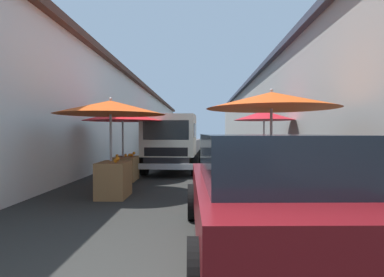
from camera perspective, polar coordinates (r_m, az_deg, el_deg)
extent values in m
plane|color=#282826|center=(15.91, 0.90, -4.20)|extent=(90.00, 90.00, 0.00)
cube|color=silver|center=(19.53, -20.46, 3.15)|extent=(49.50, 7.00, 4.38)
cube|color=#4C3328|center=(19.75, -20.51, 9.87)|extent=(49.80, 7.50, 0.24)
cube|color=gray|center=(19.40, 22.58, 3.86)|extent=(49.50, 7.00, 4.86)
cube|color=#383D4C|center=(19.69, 22.64, 11.29)|extent=(49.80, 7.50, 0.24)
cylinder|color=#9E9EA3|center=(11.72, 13.19, -0.53)|extent=(0.06, 0.06, 2.29)
cone|color=red|center=(11.73, 13.21, 4.19)|extent=(2.24, 2.24, 0.35)
sphere|color=#9E9EA3|center=(11.75, 13.22, 5.24)|extent=(0.07, 0.07, 0.07)
cube|color=#9E7547|center=(11.90, 13.42, -4.31)|extent=(0.94, 0.79, 0.71)
sphere|color=orange|center=(11.91, 12.63, -2.38)|extent=(0.09, 0.09, 0.09)
sphere|color=orange|center=(11.89, 14.10, -2.39)|extent=(0.09, 0.09, 0.09)
sphere|color=orange|center=(12.08, 12.55, -2.33)|extent=(0.09, 0.09, 0.09)
cylinder|color=#9E9EA3|center=(6.95, 14.46, -1.34)|extent=(0.06, 0.06, 2.36)
cone|color=#D84C14|center=(6.98, 14.50, 6.87)|extent=(2.85, 2.85, 0.36)
sphere|color=#9E9EA3|center=(7.01, 14.51, 8.68)|extent=(0.07, 0.07, 0.07)
cube|color=brown|center=(7.08, 16.45, -7.91)|extent=(0.97, 0.67, 0.74)
sphere|color=orange|center=(6.94, 16.67, -4.18)|extent=(0.09, 0.09, 0.09)
sphere|color=orange|center=(7.21, 17.95, -4.42)|extent=(0.09, 0.09, 0.09)
sphere|color=orange|center=(7.01, 15.31, -4.56)|extent=(0.09, 0.09, 0.09)
sphere|color=orange|center=(7.30, 14.90, -4.34)|extent=(0.09, 0.09, 0.09)
sphere|color=orange|center=(6.69, 16.71, -4.84)|extent=(0.09, 0.09, 0.09)
sphere|color=orange|center=(6.89, 17.33, -4.68)|extent=(0.09, 0.09, 0.09)
cylinder|color=#9E9EA3|center=(20.14, -5.00, 0.07)|extent=(0.06, 0.06, 2.22)
cone|color=red|center=(20.15, -5.01, 2.76)|extent=(2.25, 2.25, 0.33)
sphere|color=#9E9EA3|center=(20.16, -5.01, 3.34)|extent=(0.07, 0.07, 0.07)
cube|color=#9E7547|center=(20.42, -5.20, -1.96)|extent=(0.86, 0.58, 0.76)
sphere|color=orange|center=(20.34, -5.61, -0.78)|extent=(0.09, 0.09, 0.09)
sphere|color=orange|center=(20.22, -5.13, -0.79)|extent=(0.09, 0.09, 0.09)
sphere|color=orange|center=(20.52, -5.41, -0.61)|extent=(0.09, 0.09, 0.09)
cylinder|color=#9E9EA3|center=(7.43, -14.82, -1.72)|extent=(0.06, 0.06, 2.22)
cone|color=#D84C14|center=(7.44, -14.86, 5.59)|extent=(2.55, 2.55, 0.33)
sphere|color=#9E9EA3|center=(7.46, -14.87, 7.15)|extent=(0.07, 0.07, 0.07)
cube|color=olive|center=(7.27, -14.30, -7.39)|extent=(0.90, 0.64, 0.81)
sphere|color=orange|center=(6.91, -13.63, -3.64)|extent=(0.09, 0.09, 0.09)
sphere|color=orange|center=(7.02, -14.00, -4.01)|extent=(0.09, 0.09, 0.09)
sphere|color=orange|center=(7.30, -13.71, -3.81)|extent=(0.09, 0.09, 0.09)
cylinder|color=#9E9EA3|center=(9.88, -12.71, -1.22)|extent=(0.06, 0.06, 2.15)
cone|color=red|center=(9.89, -12.74, 4.11)|extent=(2.47, 2.47, 0.31)
sphere|color=#9E9EA3|center=(9.90, -12.74, 5.25)|extent=(0.07, 0.07, 0.07)
cube|color=#9E7547|center=(9.70, -12.24, -5.48)|extent=(0.92, 0.67, 0.73)
sphere|color=orange|center=(9.80, -11.36, -3.00)|extent=(0.09, 0.09, 0.09)
sphere|color=orange|center=(9.72, -12.22, -3.04)|extent=(0.09, 0.09, 0.09)
sphere|color=orange|center=(9.77, -11.06, -3.01)|extent=(0.09, 0.09, 0.09)
sphere|color=orange|center=(9.77, -10.72, -2.69)|extent=(0.09, 0.09, 0.09)
sphere|color=orange|center=(9.79, -11.52, -3.00)|extent=(0.09, 0.09, 0.09)
sphere|color=orange|center=(9.57, -13.74, -3.11)|extent=(0.09, 0.09, 0.09)
cube|color=#600F14|center=(4.07, 13.07, -11.76)|extent=(3.96, 1.87, 0.64)
cube|color=#19232D|center=(3.84, 13.64, -3.48)|extent=(2.40, 1.60, 0.56)
cube|color=black|center=(5.95, 8.63, -9.80)|extent=(0.16, 1.65, 0.20)
cube|color=silver|center=(5.86, 2.90, -7.18)|extent=(0.07, 0.24, 0.14)
cube|color=silver|center=(6.04, 14.12, -6.95)|extent=(0.07, 0.24, 0.14)
cylinder|color=black|center=(5.31, 0.29, -11.66)|extent=(0.61, 0.22, 0.60)
cylinder|color=black|center=(5.61, 18.48, -11.03)|extent=(0.61, 0.22, 0.60)
cylinder|color=black|center=(2.79, 1.28, -23.80)|extent=(0.61, 0.22, 0.60)
cube|color=black|center=(12.19, -3.07, -3.47)|extent=(4.86, 1.70, 0.36)
cube|color=beige|center=(10.53, -4.21, 0.60)|extent=(1.62, 1.82, 1.40)
cube|color=#19232D|center=(9.80, -4.85, 1.58)|extent=(0.13, 1.47, 0.63)
cube|color=#19232D|center=(10.53, -4.21, 1.55)|extent=(1.13, 1.82, 0.45)
cube|color=black|center=(9.81, -4.85, -2.48)|extent=(0.13, 1.40, 0.28)
cube|color=silver|center=(9.77, -4.92, -5.20)|extent=(0.20, 1.75, 0.18)
cube|color=gray|center=(12.90, 1.02, -1.30)|extent=(3.16, 0.21, 0.50)
cube|color=gray|center=(13.09, -6.19, -1.27)|extent=(3.16, 0.21, 0.50)
cube|color=gray|center=(14.51, -1.88, -1.03)|extent=(0.14, 1.65, 0.50)
cylinder|color=black|center=(10.50, 0.54, -4.98)|extent=(0.73, 0.25, 0.72)
cylinder|color=black|center=(10.75, -8.84, -4.85)|extent=(0.73, 0.25, 0.72)
cylinder|color=black|center=(13.55, 1.39, -3.60)|extent=(0.73, 0.25, 0.72)
cylinder|color=black|center=(13.75, -5.93, -3.54)|extent=(0.73, 0.25, 0.72)
cylinder|color=navy|center=(18.56, -5.82, -2.16)|extent=(0.14, 0.14, 0.83)
cylinder|color=navy|center=(18.72, -5.67, -2.13)|extent=(0.14, 0.14, 0.83)
cube|color=#4C8C59|center=(18.61, -5.75, 0.10)|extent=(0.51, 0.28, 0.62)
sphere|color=tan|center=(18.61, -5.76, 1.41)|extent=(0.23, 0.23, 0.23)
cylinder|color=#4C8C59|center=(18.33, -6.02, 0.18)|extent=(0.08, 0.08, 0.56)
cylinder|color=#4C8C59|center=(18.89, -5.50, 0.21)|extent=(0.08, 0.08, 0.56)
cylinder|color=navy|center=(15.74, -1.07, -2.80)|extent=(0.14, 0.14, 0.80)
cylinder|color=navy|center=(15.75, -0.47, -2.80)|extent=(0.14, 0.14, 0.80)
cube|color=white|center=(15.71, -0.77, -0.26)|extent=(0.23, 0.48, 0.60)
sphere|color=tan|center=(15.71, -0.77, 1.23)|extent=(0.22, 0.22, 0.22)
cylinder|color=white|center=(15.70, -1.80, -0.16)|extent=(0.08, 0.08, 0.54)
cylinder|color=white|center=(15.72, 0.26, -0.15)|extent=(0.08, 0.08, 0.54)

